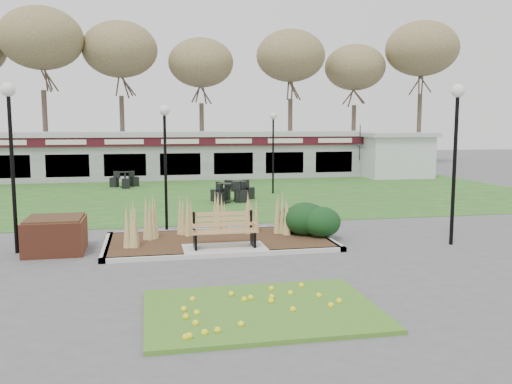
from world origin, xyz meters
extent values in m
plane|color=#515154|center=(0.00, 0.00, 0.00)|extent=(100.00, 100.00, 0.00)
cube|color=#215A1C|center=(0.00, 12.00, 0.01)|extent=(34.00, 16.00, 0.02)
cube|color=#336D1F|center=(0.00, -4.60, 0.04)|extent=(4.20, 3.00, 0.08)
cube|color=#352415|center=(0.00, 1.20, 0.06)|extent=(6.22, 3.22, 0.12)
cube|color=#B7B7B2|center=(0.00, -0.41, 0.06)|extent=(6.40, 0.18, 0.12)
cube|color=#B7B7B2|center=(0.00, 2.81, 0.06)|extent=(6.40, 0.18, 0.12)
cube|color=#B7B7B2|center=(-3.11, 1.20, 0.06)|extent=(0.18, 3.40, 0.12)
cube|color=#B7B7B2|center=(3.11, 1.20, 0.06)|extent=(0.18, 3.40, 0.12)
cube|color=#B7B7B2|center=(0.00, 0.15, 0.07)|extent=(2.20, 1.20, 0.13)
cone|color=tan|center=(-1.90, 1.60, 0.70)|extent=(0.36, 0.36, 1.15)
cone|color=tan|center=(-0.90, 2.00, 0.70)|extent=(0.36, 0.36, 1.15)
cone|color=tan|center=(0.20, 2.20, 0.70)|extent=(0.36, 0.36, 1.15)
cone|color=tan|center=(1.10, 2.00, 0.70)|extent=(0.36, 0.36, 1.15)
cone|color=tan|center=(1.90, 1.60, 0.70)|extent=(0.36, 0.36, 1.15)
cone|color=tan|center=(-2.40, 0.80, 0.70)|extent=(0.36, 0.36, 1.15)
ellipsoid|color=#0E3316|center=(2.60, 1.40, 0.59)|extent=(1.21, 1.10, 0.99)
ellipsoid|color=#0E3316|center=(3.00, 1.00, 0.54)|extent=(1.10, 1.00, 0.90)
ellipsoid|color=#0E3316|center=(2.90, 1.90, 0.53)|extent=(1.06, 0.96, 0.86)
ellipsoid|color=#0E3316|center=(2.30, 1.90, 0.48)|extent=(0.92, 0.84, 0.76)
cube|color=#AD834E|center=(0.00, 0.15, 0.56)|extent=(1.70, 0.57, 0.04)
cube|color=#AD834E|center=(0.00, 0.46, 0.84)|extent=(1.70, 0.13, 0.44)
cube|color=black|center=(-0.78, 0.15, 0.34)|extent=(0.06, 0.55, 0.42)
cube|color=black|center=(0.78, 0.15, 0.34)|extent=(0.06, 0.55, 0.42)
cube|color=black|center=(-0.78, 0.45, 0.81)|extent=(0.06, 0.06, 0.50)
cube|color=black|center=(0.78, 0.45, 0.81)|extent=(0.06, 0.06, 0.50)
cube|color=#AD834E|center=(-0.82, 0.13, 0.74)|extent=(0.05, 0.50, 0.04)
cube|color=#AD834E|center=(0.82, 0.13, 0.74)|extent=(0.05, 0.50, 0.04)
cube|color=brown|center=(-4.40, 1.00, 0.45)|extent=(1.50, 1.50, 0.90)
cube|color=#352415|center=(-4.40, 1.00, 0.92)|extent=(1.40, 1.40, 0.06)
cube|color=gray|center=(0.00, 20.00, 1.30)|extent=(24.00, 3.00, 2.60)
cube|color=#400D16|center=(0.00, 18.45, 2.35)|extent=(24.00, 0.18, 0.55)
cube|color=silver|center=(0.00, 20.00, 2.75)|extent=(24.60, 3.40, 0.30)
cube|color=silver|center=(0.00, 18.34, 2.35)|extent=(22.00, 0.02, 0.28)
cube|color=black|center=(0.00, 18.55, 1.00)|extent=(22.00, 0.10, 1.30)
cube|color=silver|center=(13.50, 18.00, 1.30)|extent=(4.00, 3.00, 2.60)
cube|color=silver|center=(13.50, 18.00, 2.70)|extent=(4.40, 3.40, 0.25)
cylinder|color=#47382B|center=(-9.00, 28.00, 2.59)|extent=(0.36, 0.36, 5.17)
ellipsoid|color=brown|center=(-9.00, 28.00, 8.39)|extent=(5.24, 5.24, 3.93)
cylinder|color=#47382B|center=(-3.00, 28.00, 2.59)|extent=(0.36, 0.36, 5.17)
ellipsoid|color=brown|center=(-3.00, 28.00, 8.39)|extent=(5.24, 5.24, 3.93)
cylinder|color=#47382B|center=(3.00, 28.00, 2.59)|extent=(0.36, 0.36, 5.17)
ellipsoid|color=brown|center=(3.00, 28.00, 8.39)|extent=(5.24, 5.24, 3.93)
cylinder|color=#47382B|center=(9.00, 28.00, 2.59)|extent=(0.36, 0.36, 5.17)
ellipsoid|color=brown|center=(9.00, 28.00, 8.39)|extent=(5.24, 5.24, 3.93)
cylinder|color=#47382B|center=(15.00, 28.00, 2.59)|extent=(0.36, 0.36, 5.17)
ellipsoid|color=brown|center=(15.00, 28.00, 8.39)|extent=(5.24, 5.24, 3.93)
cylinder|color=#47382B|center=(21.00, 28.00, 2.59)|extent=(0.36, 0.36, 5.17)
ellipsoid|color=brown|center=(21.00, 28.00, 8.39)|extent=(5.24, 5.24, 3.93)
cylinder|color=black|center=(-5.40, 1.14, 2.05)|extent=(0.10, 0.10, 4.10)
sphere|color=white|center=(-5.40, 1.14, 4.26)|extent=(0.37, 0.37, 0.37)
cylinder|color=black|center=(6.42, -0.23, 2.06)|extent=(0.10, 0.10, 4.13)
sphere|color=white|center=(6.42, -0.23, 4.29)|extent=(0.37, 0.37, 0.37)
cylinder|color=black|center=(-1.40, 3.20, 1.83)|extent=(0.09, 0.09, 3.66)
sphere|color=white|center=(-1.40, 3.20, 3.80)|extent=(0.33, 0.33, 0.33)
cylinder|color=black|center=(4.03, 11.60, 1.81)|extent=(0.09, 0.09, 3.62)
sphere|color=white|center=(4.03, 11.60, 3.76)|extent=(0.33, 0.33, 0.33)
cylinder|color=black|center=(-3.14, 15.64, 0.04)|extent=(0.49, 0.49, 0.03)
cylinder|color=black|center=(-3.14, 15.64, 0.43)|extent=(0.06, 0.06, 0.80)
cylinder|color=black|center=(-3.14, 15.64, 0.84)|extent=(0.66, 0.66, 0.03)
cube|color=black|center=(-2.65, 16.01, 0.27)|extent=(0.53, 0.53, 0.51)
cube|color=black|center=(-3.69, 15.88, 0.27)|extent=(0.49, 0.49, 0.51)
cube|color=black|center=(-3.07, 15.04, 0.27)|extent=(0.42, 0.42, 0.51)
cylinder|color=black|center=(2.00, 9.58, 0.04)|extent=(0.50, 0.50, 0.03)
cylinder|color=black|center=(2.00, 9.58, 0.44)|extent=(0.06, 0.06, 0.82)
cylinder|color=black|center=(2.00, 9.58, 0.86)|extent=(0.68, 0.68, 0.03)
cube|color=black|center=(2.51, 9.93, 0.28)|extent=(0.54, 0.54, 0.53)
cube|color=black|center=(1.43, 9.84, 0.28)|extent=(0.52, 0.52, 0.53)
cube|color=black|center=(2.05, 8.95, 0.28)|extent=(0.42, 0.42, 0.53)
cylinder|color=black|center=(1.30, 8.97, 0.04)|extent=(0.49, 0.49, 0.03)
cylinder|color=black|center=(1.30, 8.97, 0.43)|extent=(0.06, 0.06, 0.80)
cylinder|color=black|center=(1.30, 8.97, 0.85)|extent=(0.67, 0.67, 0.03)
cube|color=black|center=(1.91, 8.97, 0.28)|extent=(0.38, 0.38, 0.51)
cube|color=black|center=(0.99, 9.50, 0.28)|extent=(0.52, 0.52, 0.51)
cube|color=black|center=(0.99, 8.44, 0.28)|extent=(0.52, 0.52, 0.51)
cylinder|color=black|center=(11.10, 18.00, 1.10)|extent=(0.06, 0.06, 2.20)
imported|color=#2F47A4|center=(11.10, 18.00, 1.41)|extent=(1.86, 1.90, 1.62)
imported|color=black|center=(-10.13, 25.58, 0.67)|extent=(4.28, 2.79, 1.33)
camera|label=1|loc=(-1.99, -13.85, 3.41)|focal=38.00mm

